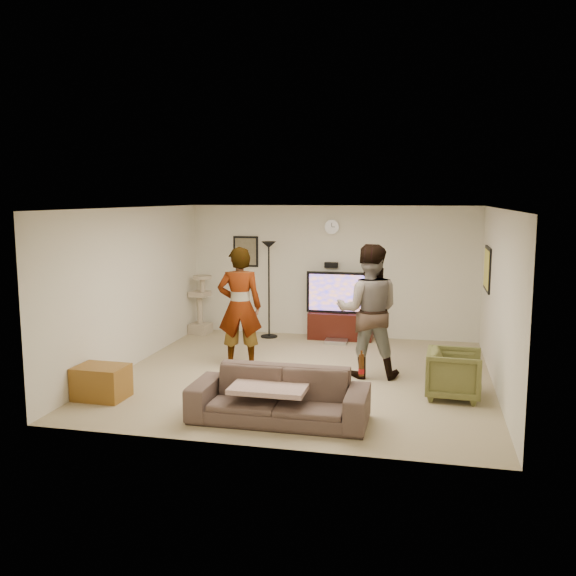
% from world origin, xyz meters
% --- Properties ---
extents(floor, '(5.50, 5.50, 0.02)m').
position_xyz_m(floor, '(0.00, 0.00, -0.01)').
color(floor, tan).
rests_on(floor, ground).
extents(ceiling, '(5.50, 5.50, 0.02)m').
position_xyz_m(ceiling, '(0.00, 0.00, 2.51)').
color(ceiling, white).
rests_on(ceiling, wall_back).
extents(wall_back, '(5.50, 0.04, 2.50)m').
position_xyz_m(wall_back, '(0.00, 2.75, 1.25)').
color(wall_back, white).
rests_on(wall_back, floor).
extents(wall_front, '(5.50, 0.04, 2.50)m').
position_xyz_m(wall_front, '(0.00, -2.75, 1.25)').
color(wall_front, white).
rests_on(wall_front, floor).
extents(wall_left, '(0.04, 5.50, 2.50)m').
position_xyz_m(wall_left, '(-2.75, 0.00, 1.25)').
color(wall_left, white).
rests_on(wall_left, floor).
extents(wall_right, '(0.04, 5.50, 2.50)m').
position_xyz_m(wall_right, '(2.75, 0.00, 1.25)').
color(wall_right, white).
rests_on(wall_right, floor).
extents(wall_clock, '(0.26, 0.04, 0.26)m').
position_xyz_m(wall_clock, '(0.00, 2.72, 2.10)').
color(wall_clock, silver).
rests_on(wall_clock, wall_back).
extents(wall_speaker, '(0.25, 0.10, 0.10)m').
position_xyz_m(wall_speaker, '(0.00, 2.69, 1.38)').
color(wall_speaker, black).
rests_on(wall_speaker, wall_back).
extents(picture_back, '(0.42, 0.03, 0.52)m').
position_xyz_m(picture_back, '(-1.70, 2.73, 1.60)').
color(picture_back, '#665E48').
rests_on(picture_back, wall_back).
extents(picture_right, '(0.03, 0.78, 0.62)m').
position_xyz_m(picture_right, '(2.73, 1.60, 1.50)').
color(picture_right, '#E4D750').
rests_on(picture_right, wall_right).
extents(tv_stand, '(1.20, 0.45, 0.50)m').
position_xyz_m(tv_stand, '(0.22, 2.50, 0.25)').
color(tv_stand, '#320F09').
rests_on(tv_stand, floor).
extents(console_box, '(0.40, 0.30, 0.07)m').
position_xyz_m(console_box, '(0.19, 2.11, 0.04)').
color(console_box, '#BABABE').
rests_on(console_box, floor).
extents(tv, '(1.30, 0.08, 0.77)m').
position_xyz_m(tv, '(0.22, 2.50, 0.89)').
color(tv, black).
rests_on(tv, tv_stand).
extents(tv_screen, '(1.20, 0.01, 0.68)m').
position_xyz_m(tv_screen, '(0.22, 2.46, 0.89)').
color(tv_screen, orange).
rests_on(tv_screen, tv).
extents(floor_lamp, '(0.32, 0.32, 1.83)m').
position_xyz_m(floor_lamp, '(-1.14, 2.36, 0.91)').
color(floor_lamp, black).
rests_on(floor_lamp, floor).
extents(cat_tree, '(0.42, 0.42, 1.16)m').
position_xyz_m(cat_tree, '(-2.53, 2.35, 0.58)').
color(cat_tree, tan).
rests_on(cat_tree, floor).
extents(person_left, '(0.78, 0.61, 1.90)m').
position_xyz_m(person_left, '(-1.08, 0.31, 0.95)').
color(person_left, '#B1ABC1').
rests_on(person_left, floor).
extents(person_right, '(1.03, 0.84, 1.98)m').
position_xyz_m(person_right, '(0.95, 0.18, 0.99)').
color(person_right, '#304E79').
rests_on(person_right, floor).
extents(sofa, '(2.12, 0.83, 0.62)m').
position_xyz_m(sofa, '(0.10, -1.94, 0.31)').
color(sofa, '#4E3D36').
rests_on(sofa, floor).
extents(throw_blanket, '(0.90, 0.71, 0.06)m').
position_xyz_m(throw_blanket, '(-0.01, -1.94, 0.42)').
color(throw_blanket, '#CDA599').
rests_on(throw_blanket, sofa).
extents(beer_bottle, '(0.06, 0.06, 0.25)m').
position_xyz_m(beer_bottle, '(1.07, -1.94, 0.75)').
color(beer_bottle, '#4B2407').
rests_on(beer_bottle, sofa).
extents(armchair, '(0.75, 0.73, 0.65)m').
position_xyz_m(armchair, '(2.17, -0.59, 0.32)').
color(armchair, brown).
rests_on(armchair, floor).
extents(side_table, '(0.68, 0.52, 0.44)m').
position_xyz_m(side_table, '(-2.40, -1.65, 0.22)').
color(side_table, brown).
rests_on(side_table, floor).
extents(toy_ball, '(0.09, 0.09, 0.09)m').
position_xyz_m(toy_ball, '(-0.89, -0.28, 0.04)').
color(toy_ball, '#0F77AB').
rests_on(toy_ball, floor).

